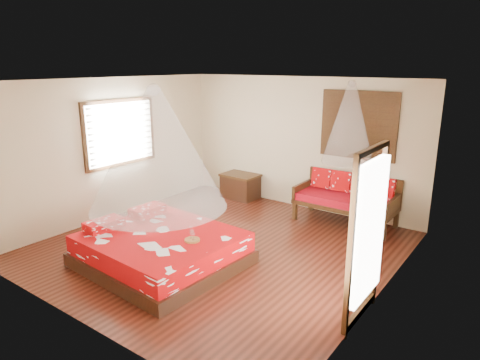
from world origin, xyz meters
TOP-DOWN VIEW (x-y plane):
  - room at (0.00, 0.00)m, footprint 5.54×5.54m
  - bed at (-0.35, -1.05)m, footprint 2.40×2.19m
  - daybed at (1.29, 2.39)m, footprint 1.92×0.85m
  - storage_chest at (-1.34, 2.45)m, footprint 0.85×0.63m
  - shutter_panel at (1.29, 2.72)m, footprint 1.52×0.06m
  - window_left at (-2.71, 0.20)m, footprint 0.10×1.74m
  - glazed_door at (2.72, -0.60)m, footprint 0.08×1.02m
  - wine_tray at (0.24, -0.96)m, footprint 0.23×0.23m
  - mosquito_net_main at (-0.33, -1.05)m, footprint 2.05×2.05m
  - mosquito_net_daybed at (1.29, 2.25)m, footprint 0.96×0.96m

SIDE VIEW (x-z plane):
  - bed at x=-0.35m, z-range -0.07..0.58m
  - storage_chest at x=-1.34m, z-range 0.00..0.57m
  - daybed at x=1.29m, z-range 0.04..1.01m
  - wine_tray at x=0.24m, z-range 0.45..0.64m
  - glazed_door at x=2.72m, z-range -0.01..2.15m
  - room at x=0.00m, z-range -0.02..2.82m
  - window_left at x=-2.71m, z-range 1.03..2.37m
  - mosquito_net_main at x=-0.33m, z-range 0.95..2.75m
  - shutter_panel at x=1.29m, z-range 1.24..2.56m
  - mosquito_net_daybed at x=1.29m, z-range 1.25..2.75m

